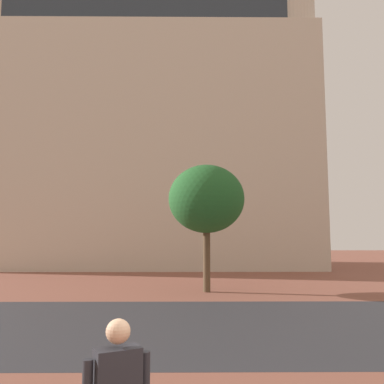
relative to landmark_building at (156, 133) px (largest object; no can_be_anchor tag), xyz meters
The scene contains 4 objects.
ground_plane 24.29m from the landmark_building, 81.09° to the right, with size 120.00×120.00×0.00m, color brown.
street_asphalt_strip 25.80m from the landmark_building, 81.75° to the right, with size 120.00×8.04×0.00m, color #2D2D33.
landmark_building is the anchor object (origin of this frame).
tree_curb_far 18.12m from the landmark_building, 77.14° to the right, with size 3.47×3.47×5.75m.
Camera 1 is at (-0.46, -3.38, 2.46)m, focal length 37.71 mm.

